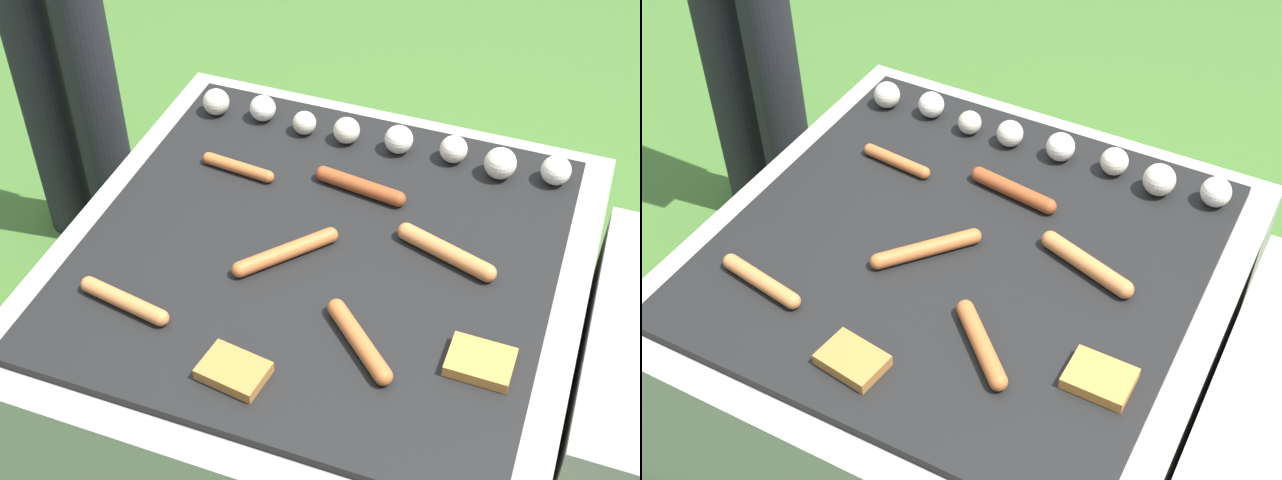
% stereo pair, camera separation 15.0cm
% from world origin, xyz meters
% --- Properties ---
extents(ground_plane, '(14.00, 14.00, 0.00)m').
position_xyz_m(ground_plane, '(0.00, 0.00, 0.00)').
color(ground_plane, '#3D6628').
extents(grill, '(0.89, 0.89, 0.45)m').
position_xyz_m(grill, '(0.00, 0.00, 0.22)').
color(grill, '#9E998E').
rests_on(grill, ground_plane).
extents(sausage_mid_right, '(0.18, 0.08, 0.03)m').
position_xyz_m(sausage_mid_right, '(0.21, 0.05, 0.47)').
color(sausage_mid_right, '#C6753D').
rests_on(sausage_mid_right, grill).
extents(sausage_front_right, '(0.15, 0.04, 0.02)m').
position_xyz_m(sausage_front_right, '(-0.21, 0.14, 0.46)').
color(sausage_front_right, '#B7602D').
rests_on(sausage_front_right, grill).
extents(sausage_front_left, '(0.18, 0.05, 0.03)m').
position_xyz_m(sausage_front_left, '(0.02, 0.16, 0.46)').
color(sausage_front_left, '#93421E').
rests_on(sausage_front_left, grill).
extents(sausage_mid_left, '(0.17, 0.05, 0.03)m').
position_xyz_m(sausage_mid_left, '(-0.25, -0.23, 0.46)').
color(sausage_mid_left, '#C6753D').
rests_on(sausage_mid_left, grill).
extents(sausage_front_center, '(0.14, 0.16, 0.03)m').
position_xyz_m(sausage_front_center, '(-0.05, -0.04, 0.46)').
color(sausage_front_center, '#B7602D').
rests_on(sausage_front_center, grill).
extents(sausage_back_left, '(0.14, 0.13, 0.03)m').
position_xyz_m(sausage_back_left, '(0.13, -0.18, 0.46)').
color(sausage_back_left, '#B7602D').
rests_on(sausage_back_left, grill).
extents(bread_slice_right, '(0.10, 0.08, 0.02)m').
position_xyz_m(bread_slice_right, '(0.31, -0.16, 0.46)').
color(bread_slice_right, '#D18438').
rests_on(bread_slice_right, grill).
extents(bread_slice_center, '(0.11, 0.08, 0.02)m').
position_xyz_m(bread_slice_center, '(-0.03, -0.30, 0.46)').
color(bread_slice_center, '#B27033').
rests_on(bread_slice_center, grill).
extents(mushroom_row, '(0.73, 0.07, 0.06)m').
position_xyz_m(mushroom_row, '(0.03, 0.30, 0.48)').
color(mushroom_row, beige).
rests_on(mushroom_row, grill).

